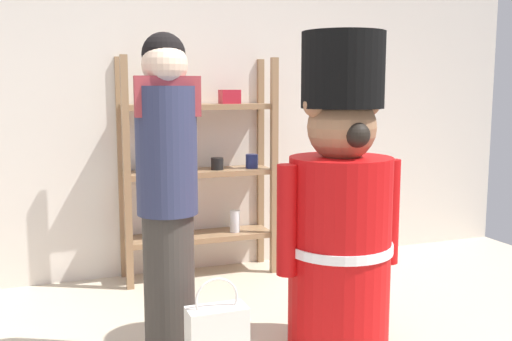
{
  "coord_description": "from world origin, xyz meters",
  "views": [
    {
      "loc": [
        -0.8,
        -2.27,
        1.42
      ],
      "look_at": [
        0.25,
        0.55,
        1.0
      ],
      "focal_mm": 41.07,
      "sensor_mm": 36.0,
      "label": 1
    }
  ],
  "objects": [
    {
      "name": "merchandise_shelf",
      "position": [
        0.31,
        1.98,
        0.83
      ],
      "size": [
        1.16,
        0.35,
        1.65
      ],
      "color": "#93704C",
      "rests_on": "ground_plane"
    },
    {
      "name": "back_wall",
      "position": [
        0.0,
        2.2,
        1.3
      ],
      "size": [
        6.4,
        0.12,
        2.6
      ],
      "primitive_type": "cube",
      "color": "silver",
      "rests_on": "ground_plane"
    },
    {
      "name": "teddy_bear_guard",
      "position": [
        0.7,
        0.46,
        0.77
      ],
      "size": [
        0.73,
        0.57,
        1.71
      ],
      "color": "red",
      "rests_on": "ground_plane"
    },
    {
      "name": "person_shopper",
      "position": [
        -0.2,
        0.64,
        0.91
      ],
      "size": [
        0.33,
        0.31,
        1.7
      ],
      "color": "#38332D",
      "rests_on": "ground_plane"
    }
  ]
}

